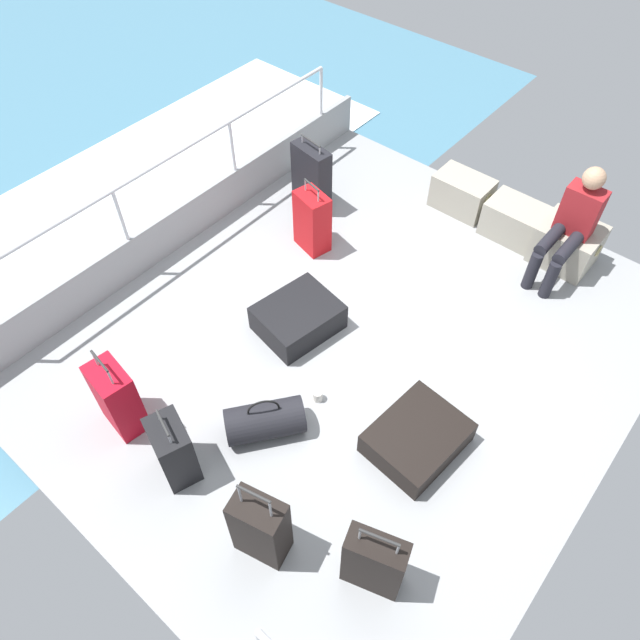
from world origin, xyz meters
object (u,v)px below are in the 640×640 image
(cargo_crate_2, at_px, (567,244))
(suitcase_1, at_px, (374,562))
(suitcase_0, at_px, (298,318))
(paper_cup, at_px, (318,396))
(passenger_seated, at_px, (571,224))
(cargo_crate_1, at_px, (514,220))
(cargo_crate_0, at_px, (462,193))
(suitcase_4, at_px, (260,528))
(suitcase_6, at_px, (312,221))
(suitcase_7, at_px, (173,450))
(duffel_bag, at_px, (265,420))
(suitcase_5, at_px, (117,398))
(suitcase_3, at_px, (417,438))
(suitcase_2, at_px, (311,177))

(cargo_crate_2, relative_size, suitcase_1, 0.80)
(suitcase_0, relative_size, paper_cup, 7.75)
(cargo_crate_2, height_order, passenger_seated, passenger_seated)
(cargo_crate_1, distance_m, paper_cup, 2.84)
(cargo_crate_0, distance_m, suitcase_4, 4.12)
(suitcase_6, height_order, paper_cup, suitcase_6)
(suitcase_7, height_order, duffel_bag, suitcase_7)
(cargo_crate_0, xyz_separation_m, paper_cup, (0.41, -2.86, -0.14))
(suitcase_5, bearing_deg, paper_cup, 47.64)
(cargo_crate_2, xyz_separation_m, suitcase_3, (0.05, -2.65, -0.10))
(passenger_seated, relative_size, paper_cup, 11.18)
(suitcase_3, relative_size, suitcase_5, 0.94)
(suitcase_3, xyz_separation_m, suitcase_7, (-1.26, -1.31, 0.18))
(suitcase_6, distance_m, paper_cup, 1.87)
(cargo_crate_1, relative_size, duffel_bag, 0.91)
(cargo_crate_2, xyz_separation_m, suitcase_6, (-2.03, -1.45, 0.11))
(suitcase_7, bearing_deg, suitcase_2, 112.94)
(suitcase_4, distance_m, duffel_bag, 0.92)
(cargo_crate_1, height_order, suitcase_4, suitcase_4)
(suitcase_1, bearing_deg, suitcase_0, 144.11)
(suitcase_0, xyz_separation_m, suitcase_5, (-0.41, -1.61, 0.19))
(cargo_crate_1, bearing_deg, paper_cup, -94.57)
(cargo_crate_0, bearing_deg, passenger_seated, -10.49)
(passenger_seated, xyz_separation_m, suitcase_0, (-1.43, -2.17, -0.46))
(paper_cup, bearing_deg, passenger_seated, 73.13)
(cargo_crate_0, relative_size, suitcase_1, 0.83)
(cargo_crate_2, relative_size, duffel_bag, 0.90)
(cargo_crate_0, bearing_deg, suitcase_3, -64.84)
(suitcase_7, xyz_separation_m, paper_cup, (0.40, 1.14, -0.24))
(cargo_crate_2, distance_m, suitcase_0, 2.76)
(cargo_crate_1, bearing_deg, suitcase_2, -153.71)
(passenger_seated, height_order, suitcase_2, passenger_seated)
(suitcase_5, distance_m, suitcase_6, 2.52)
(cargo_crate_1, distance_m, suitcase_6, 2.06)
(cargo_crate_1, relative_size, paper_cup, 6.02)
(cargo_crate_0, distance_m, suitcase_1, 4.04)
(suitcase_4, relative_size, suitcase_5, 1.06)
(cargo_crate_0, xyz_separation_m, suitcase_3, (1.26, -2.69, -0.08))
(suitcase_6, bearing_deg, paper_cup, -48.07)
(passenger_seated, distance_m, suitcase_3, 2.51)
(suitcase_2, distance_m, suitcase_4, 3.73)
(cargo_crate_1, relative_size, suitcase_6, 0.78)
(suitcase_1, distance_m, suitcase_5, 2.25)
(cargo_crate_0, bearing_deg, suitcase_2, -142.46)
(cargo_crate_1, height_order, suitcase_3, cargo_crate_1)
(cargo_crate_0, height_order, suitcase_4, suitcase_4)
(cargo_crate_1, distance_m, passenger_seated, 0.73)
(cargo_crate_2, height_order, paper_cup, cargo_crate_2)
(suitcase_6, bearing_deg, suitcase_5, -85.54)
(suitcase_1, relative_size, suitcase_3, 0.98)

